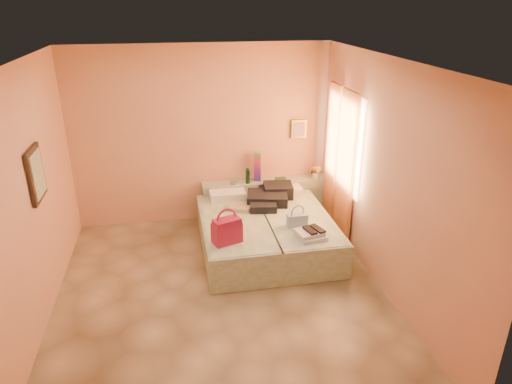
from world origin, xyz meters
TOP-DOWN VIEW (x-y plane):
  - ground at (0.00, 0.00)m, footprint 4.50×4.50m
  - room_walls at (0.21, 0.57)m, footprint 4.02×4.51m
  - headboard_ledge at (0.98, 2.10)m, footprint 2.05×0.30m
  - bed_left at (0.32, 1.05)m, footprint 0.90×2.00m
  - bed_right at (1.22, 1.05)m, footprint 0.90×2.00m
  - water_bottle at (0.68, 2.02)m, footprint 0.08×0.08m
  - rainbow_box at (0.86, 2.12)m, footprint 0.13×0.13m
  - small_dish at (0.46, 2.04)m, footprint 0.16×0.16m
  - green_book at (1.23, 2.06)m, footprint 0.18×0.14m
  - flower_vase at (1.82, 2.04)m, footprint 0.21×0.21m
  - magenta_handbag at (0.13, 0.45)m, footprint 0.41×0.31m
  - khaki_garment at (0.45, 1.41)m, footprint 0.42×0.39m
  - clothes_pile at (0.95, 1.55)m, footprint 0.70×0.70m
  - blue_handbag at (1.13, 0.70)m, footprint 0.28×0.13m
  - towel_stack at (1.23, 0.35)m, footprint 0.39×0.35m
  - sandal_pair at (1.26, 0.36)m, footprint 0.24×0.28m

SIDE VIEW (x-z plane):
  - ground at x=0.00m, z-range 0.00..0.00m
  - bed_left at x=0.32m, z-range 0.00..0.50m
  - bed_right at x=1.22m, z-range 0.00..0.50m
  - headboard_ledge at x=0.98m, z-range 0.00..0.65m
  - khaki_garment at x=0.45m, z-range 0.50..0.56m
  - towel_stack at x=1.23m, z-range 0.50..0.60m
  - blue_handbag at x=1.13m, z-range 0.50..0.68m
  - clothes_pile at x=0.95m, z-range 0.50..0.70m
  - sandal_pair at x=1.26m, z-range 0.60..0.63m
  - green_book at x=1.23m, z-range 0.65..0.68m
  - small_dish at x=0.46m, z-range 0.65..0.68m
  - magenta_handbag at x=0.13m, z-range 0.50..0.84m
  - water_bottle at x=0.68m, z-range 0.65..0.90m
  - flower_vase at x=1.82m, z-range 0.65..0.90m
  - rainbow_box at x=0.86m, z-range 0.65..1.13m
  - room_walls at x=0.21m, z-range 0.38..3.19m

